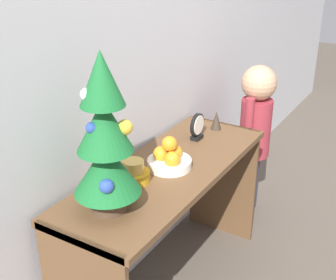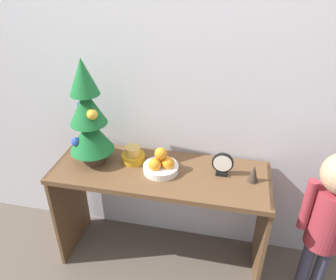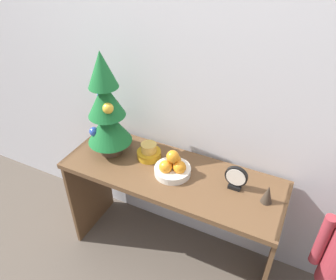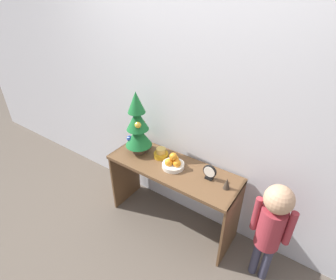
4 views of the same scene
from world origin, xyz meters
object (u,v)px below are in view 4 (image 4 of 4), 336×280
at_px(child_figure, 272,223).
at_px(figurine, 227,183).
at_px(mini_tree, 138,125).
at_px(fruit_bowl, 173,163).
at_px(desk_clock, 210,172).
at_px(singing_bowl, 161,154).

bearing_deg(child_figure, figurine, 169.24).
bearing_deg(child_figure, mini_tree, 176.32).
height_order(mini_tree, child_figure, mini_tree).
xyz_separation_m(fruit_bowl, desk_clock, (0.33, 0.04, 0.02)).
bearing_deg(fruit_bowl, mini_tree, 177.15).
bearing_deg(singing_bowl, mini_tree, -168.81).
relative_size(mini_tree, child_figure, 0.64).
height_order(singing_bowl, figurine, figurine).
height_order(fruit_bowl, child_figure, child_figure).
distance_m(mini_tree, figurine, 0.94).
relative_size(mini_tree, fruit_bowl, 3.11).
relative_size(mini_tree, figurine, 6.10).
bearing_deg(mini_tree, child_figure, -3.68).
bearing_deg(figurine, fruit_bowl, -178.65).
bearing_deg(singing_bowl, child_figure, -6.83).
distance_m(singing_bowl, desk_clock, 0.51).
bearing_deg(desk_clock, fruit_bowl, -173.61).
distance_m(singing_bowl, child_figure, 1.09).
bearing_deg(child_figure, desk_clock, 169.84).
bearing_deg(fruit_bowl, child_figure, -4.06).
height_order(fruit_bowl, singing_bowl, fruit_bowl).
distance_m(desk_clock, child_figure, 0.59).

